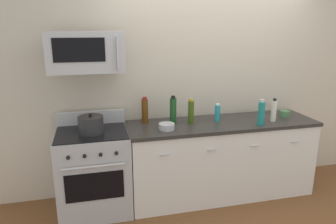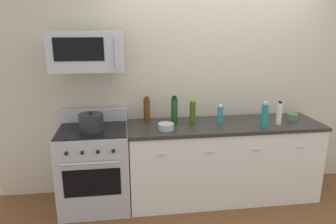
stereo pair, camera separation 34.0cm
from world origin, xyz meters
name	(u,v)px [view 1 (the left image)]	position (x,y,z in m)	size (l,w,h in m)	color
ground_plane	(219,193)	(0.00, 0.00, 0.00)	(6.37, 6.37, 0.00)	brown
back_wall	(211,80)	(0.00, 0.41, 1.35)	(5.31, 0.10, 2.70)	beige
counter_unit	(221,158)	(0.00, 0.00, 0.46)	(2.22, 0.66, 0.92)	white
range_oven	(94,171)	(-1.49, 0.00, 0.47)	(0.76, 0.69, 1.07)	#B7BABF
microwave	(86,52)	(-1.49, 0.05, 1.75)	(0.74, 0.44, 0.40)	#B7BABF
bottle_sparkling_teal	(261,113)	(0.37, -0.21, 1.06)	(0.07, 0.07, 0.29)	#197F7A
bottle_olive_oil	(191,112)	(-0.37, 0.04, 1.06)	(0.07, 0.07, 0.29)	#385114
bottle_vinegar_white	(274,111)	(0.59, -0.11, 1.05)	(0.06, 0.06, 0.27)	silver
bottle_wine_green	(173,111)	(-0.58, 0.07, 1.07)	(0.07, 0.07, 0.33)	#19471E
bottle_wine_amber	(145,111)	(-0.88, 0.20, 1.06)	(0.07, 0.07, 0.30)	#59330F
bottle_dish_soap	(217,113)	(-0.04, 0.06, 1.02)	(0.06, 0.06, 0.21)	teal
bowl_green_glaze	(285,113)	(0.84, 0.05, 0.96)	(0.12, 0.12, 0.07)	#477A4C
bowl_steel_prep	(167,126)	(-0.70, -0.11, 0.96)	(0.17, 0.17, 0.07)	#B2B5BA
stockpot	(91,125)	(-1.49, -0.05, 1.01)	(0.26, 0.26, 0.22)	#262628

